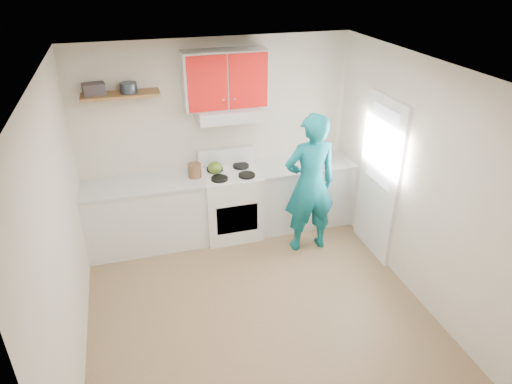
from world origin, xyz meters
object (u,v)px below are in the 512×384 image
object	(u,v)px
stove	(231,204)
kettle	(215,167)
crock	(195,171)
person	(310,184)
tin	(129,88)

from	to	relation	value
stove	kettle	bearing A→B (deg)	162.33
crock	person	distance (m)	1.48
stove	tin	world-z (taller)	tin
tin	kettle	bearing A→B (deg)	-6.08
stove	crock	size ratio (longest dim) A/B	4.50
tin	crock	size ratio (longest dim) A/B	0.97
tin	stove	bearing A→B (deg)	-8.08
kettle	person	distance (m)	1.26
tin	kettle	xyz separation A→B (m)	(0.96, -0.10, -1.10)
kettle	tin	bearing A→B (deg)	-161.35
kettle	person	bearing A→B (deg)	-7.24
stove	tin	size ratio (longest dim) A/B	4.65
tin	crock	xyz separation A→B (m)	(0.68, -0.15, -1.10)
stove	kettle	distance (m)	0.58
stove	person	distance (m)	1.16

